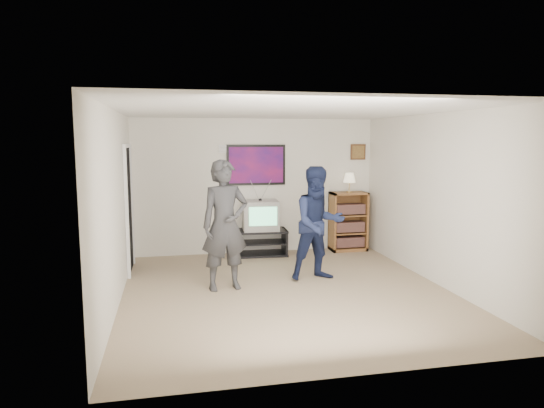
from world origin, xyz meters
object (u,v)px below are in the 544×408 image
object	(u,v)px
media_stand	(261,242)
bookshelf	(348,221)
person_short	(318,224)
person_tall	(225,225)
crt_television	(260,215)

from	to	relation	value
media_stand	bookshelf	world-z (taller)	bookshelf
person_short	bookshelf	bearing A→B (deg)	50.92
person_tall	person_short	size ratio (longest dim) A/B	1.07
bookshelf	person_tall	bearing A→B (deg)	-142.81
media_stand	crt_television	bearing A→B (deg)	-177.04
crt_television	bookshelf	size ratio (longest dim) A/B	0.57
crt_television	bookshelf	xyz separation A→B (m)	(1.72, 0.05, -0.18)
crt_television	person_tall	xyz separation A→B (m)	(-0.86, -1.91, 0.18)
crt_television	bookshelf	world-z (taller)	bookshelf
crt_television	bookshelf	distance (m)	1.73
person_tall	person_short	bearing A→B (deg)	-2.24
media_stand	person_tall	size ratio (longest dim) A/B	0.53
media_stand	crt_television	world-z (taller)	crt_television
bookshelf	person_short	size ratio (longest dim) A/B	0.65
crt_television	person_short	size ratio (longest dim) A/B	0.37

